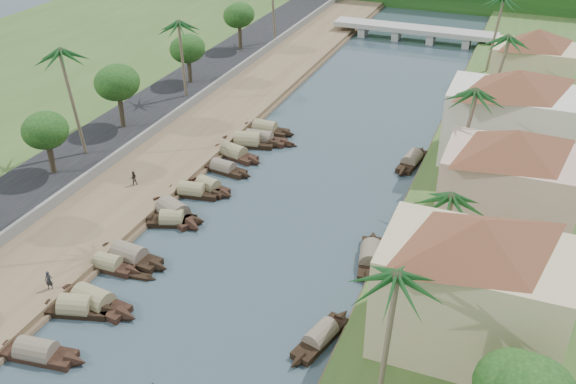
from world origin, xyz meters
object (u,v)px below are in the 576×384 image
at_px(sampan_1, 76,308).
at_px(person_near, 49,280).
at_px(bridge, 414,31).
at_px(building_near, 471,283).
at_px(sampan_0, 37,353).

relative_size(sampan_1, person_near, 4.58).
relative_size(bridge, sampan_1, 3.76).
distance_m(building_near, person_near, 31.99).
bearing_deg(building_near, bridge, 104.39).
bearing_deg(sampan_1, person_near, 149.26).
relative_size(building_near, person_near, 9.13).
bearing_deg(sampan_1, bridge, 67.69).
distance_m(bridge, person_near, 80.35).
distance_m(bridge, sampan_0, 85.68).
distance_m(sampan_0, person_near, 6.86).
relative_size(building_near, sampan_1, 1.99).
height_order(bridge, sampan_1, bridge).
xyz_separation_m(sampan_1, person_near, (-3.01, 0.80, 1.20)).
xyz_separation_m(building_near, sampan_1, (-28.16, -6.22, -5.97)).
height_order(sampan_0, person_near, person_near).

